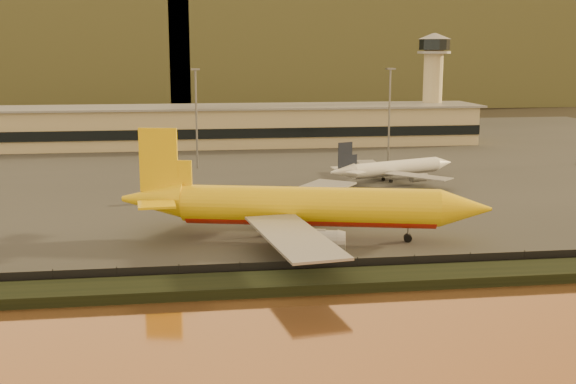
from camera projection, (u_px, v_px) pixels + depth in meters
name	position (u px, v px, depth m)	size (l,w,h in m)	color
ground	(273.00, 252.00, 109.49)	(900.00, 900.00, 0.00)	black
embankment	(289.00, 283.00, 92.84)	(320.00, 7.00, 1.40)	black
tarmac	(233.00, 159.00, 201.77)	(320.00, 220.00, 0.20)	#2D2D2D
perimeter_fence	(285.00, 269.00, 96.61)	(300.00, 0.05, 2.20)	black
terminal_building	(180.00, 127.00, 228.28)	(202.00, 25.00, 12.60)	#C8B38A
control_tower	(433.00, 76.00, 242.15)	(11.20, 11.20, 35.50)	#C8B38A
apron_light_masts	(296.00, 109.00, 181.37)	(152.20, 12.20, 25.40)	slate
distant_hills	(171.00, 48.00, 430.91)	(470.00, 160.00, 70.00)	brown
dhl_cargo_jet	(303.00, 207.00, 115.18)	(58.90, 56.60, 17.75)	yellow
white_narrowbody_jet	(394.00, 168.00, 167.42)	(33.24, 31.43, 9.90)	white
gse_vehicle_yellow	(305.00, 206.00, 136.96)	(3.78, 1.70, 1.70)	yellow
gse_vehicle_white	(147.00, 200.00, 143.07)	(3.43, 1.54, 1.54)	white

